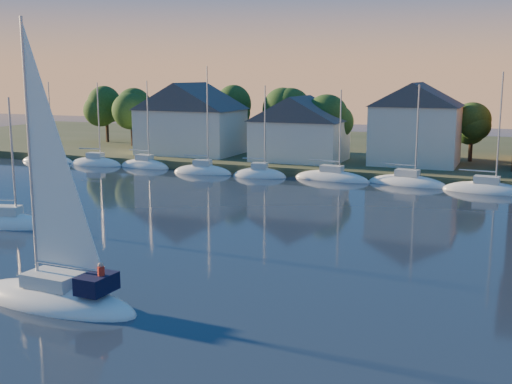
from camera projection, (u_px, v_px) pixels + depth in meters
The scene contains 10 objects.
ground at pixel (1, 355), 27.34m from camera, with size 260.00×260.00×0.00m, color black.
shoreline_land at pixel (376, 154), 95.42m from camera, with size 160.00×50.00×2.00m, color #354025.
wooden_dock at pixel (334, 177), 74.54m from camera, with size 120.00×3.00×1.00m, color brown.
clubhouse_west at pixel (191, 117), 87.23m from camera, with size 13.65×9.45×9.64m.
clubhouse_centre at pixel (300, 128), 80.42m from camera, with size 11.55×8.40×8.08m.
clubhouse_east at pixel (416, 123), 76.78m from camera, with size 10.50×8.40×9.80m.
tree_line at pixel (374, 110), 82.47m from camera, with size 93.40×5.40×8.90m.
moored_fleet at pixel (362, 182), 70.29m from camera, with size 95.50×2.40×12.05m.
hero_sailboat at pixel (56, 292), 33.24m from camera, with size 10.35×3.74×15.68m.
drifting_sailboat_left at pixel (9, 226), 50.14m from camera, with size 7.45×4.03×11.16m.
Camera 1 is at (19.89, -19.47, 11.80)m, focal length 45.00 mm.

